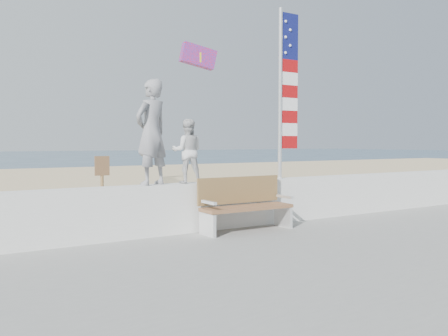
{
  "coord_description": "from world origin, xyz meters",
  "views": [
    {
      "loc": [
        -4.48,
        -5.74,
        1.81
      ],
      "look_at": [
        0.2,
        1.8,
        1.35
      ],
      "focal_mm": 38.0,
      "sensor_mm": 36.0,
      "label": 1
    }
  ],
  "objects_px": {
    "bench": "(244,203)",
    "child": "(187,151)",
    "adult": "(152,132)",
    "flag": "(285,86)"
  },
  "relations": [
    {
      "from": "adult",
      "to": "child",
      "type": "distance_m",
      "value": 0.78
    },
    {
      "from": "flag",
      "to": "child",
      "type": "bearing_deg",
      "value": 179.99
    },
    {
      "from": "child",
      "to": "flag",
      "type": "xyz_separation_m",
      "value": [
        2.28,
        -0.0,
        1.32
      ]
    },
    {
      "from": "adult",
      "to": "flag",
      "type": "relative_size",
      "value": 0.53
    },
    {
      "from": "child",
      "to": "flag",
      "type": "height_order",
      "value": "flag"
    },
    {
      "from": "bench",
      "to": "adult",
      "type": "bearing_deg",
      "value": 164.72
    },
    {
      "from": "adult",
      "to": "bench",
      "type": "distance_m",
      "value": 2.17
    },
    {
      "from": "bench",
      "to": "flag",
      "type": "distance_m",
      "value": 2.7
    },
    {
      "from": "bench",
      "to": "child",
      "type": "bearing_deg",
      "value": 154.64
    },
    {
      "from": "adult",
      "to": "bench",
      "type": "bearing_deg",
      "value": 142.7
    }
  ]
}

